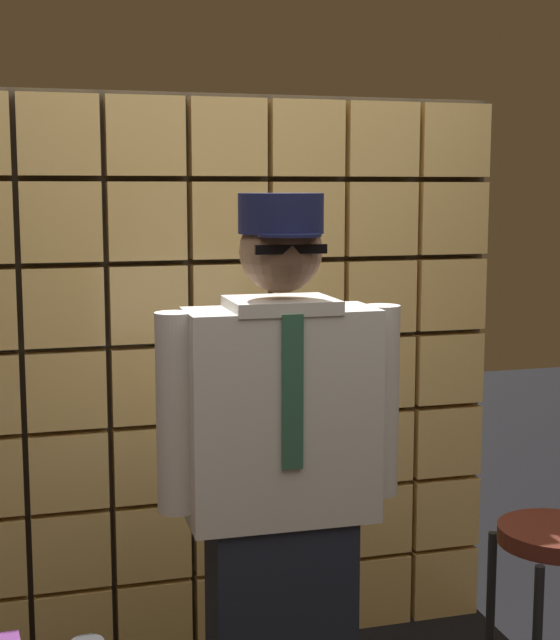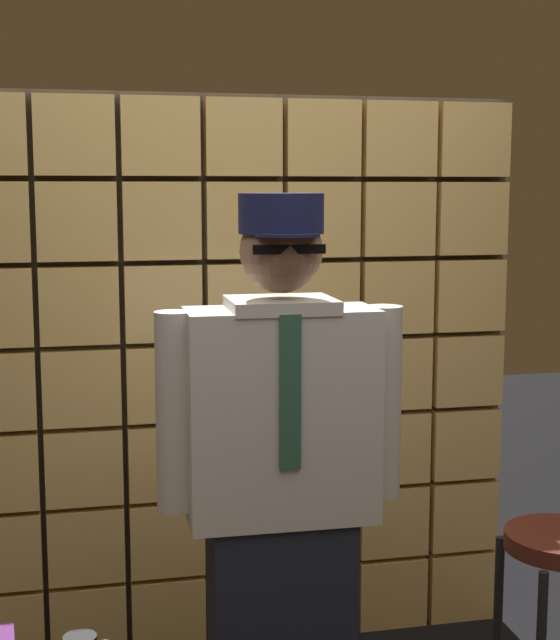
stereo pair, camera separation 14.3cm
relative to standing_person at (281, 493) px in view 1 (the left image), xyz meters
name	(u,v)px [view 1 (the left image)]	position (x,y,z in m)	size (l,w,h in m)	color
glass_block_wall	(229,380)	(0.07, 0.94, 0.13)	(2.07, 0.10, 2.07)	#F2C672
standing_person	(281,493)	(0.00, 0.00, 0.00)	(0.68, 0.29, 1.70)	#1E2333
bar_stool	(554,588)	(0.82, -0.07, -0.34)	(0.34, 0.34, 0.73)	#592319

